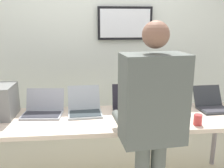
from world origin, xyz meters
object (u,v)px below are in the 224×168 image
at_px(person, 152,115).
at_px(coffee_mug, 198,120).
at_px(laptop_station_1, 85,107).
at_px(laptop_station_3, 169,105).
at_px(workbench, 106,122).
at_px(laptop_station_0, 43,109).
at_px(laptop_station_2, 129,106).
at_px(laptop_station_4, 212,104).

bearing_deg(person, coffee_mug, 35.56).
bearing_deg(coffee_mug, laptop_station_1, 158.06).
relative_size(laptop_station_1, laptop_station_3, 1.16).
bearing_deg(workbench, laptop_station_0, 166.39).
bearing_deg(coffee_mug, person, -144.44).
bearing_deg(coffee_mug, laptop_station_3, 109.63).
distance_m(laptop_station_2, person, 0.78).
bearing_deg(laptop_station_0, coffee_mug, -15.76).
height_order(laptop_station_2, person, person).
bearing_deg(workbench, laptop_station_3, 11.77).
bearing_deg(laptop_station_2, coffee_mug, -34.22).
height_order(laptop_station_2, coffee_mug, laptop_station_2).
height_order(laptop_station_0, laptop_station_3, laptop_station_3).
xyz_separation_m(laptop_station_1, laptop_station_4, (1.33, -0.02, -0.00)).
bearing_deg(laptop_station_2, workbench, -151.69).
height_order(person, coffee_mug, person).
xyz_separation_m(laptop_station_2, coffee_mug, (0.56, -0.38, -0.01)).
relative_size(laptop_station_2, coffee_mug, 3.39).
height_order(workbench, laptop_station_1, laptop_station_1).
bearing_deg(workbench, laptop_station_1, 143.24).
xyz_separation_m(laptop_station_0, person, (0.90, -0.77, 0.20)).
relative_size(laptop_station_1, person, 0.24).
xyz_separation_m(workbench, laptop_station_0, (-0.62, 0.15, 0.10)).
xyz_separation_m(laptop_station_1, coffee_mug, (1.01, -0.41, -0.01)).
relative_size(laptop_station_2, laptop_station_3, 0.97).
bearing_deg(workbench, person, -65.74).
distance_m(laptop_station_0, laptop_station_3, 1.28).
bearing_deg(laptop_station_1, laptop_station_0, -179.09).
distance_m(laptop_station_2, laptop_station_3, 0.42).
bearing_deg(person, laptop_station_4, 42.01).
height_order(laptop_station_0, laptop_station_1, laptop_station_1).
relative_size(laptop_station_3, person, 0.20).
relative_size(laptop_station_0, laptop_station_4, 1.16).
relative_size(laptop_station_2, person, 0.20).
distance_m(workbench, laptop_station_4, 1.13).
distance_m(laptop_station_1, person, 0.94).
bearing_deg(laptop_station_3, person, -116.65).
relative_size(laptop_station_3, coffee_mug, 3.48).
relative_size(laptop_station_2, laptop_station_4, 0.93).
bearing_deg(laptop_station_1, laptop_station_2, -3.33).
bearing_deg(laptop_station_0, laptop_station_1, 0.91).
bearing_deg(laptop_station_4, laptop_station_0, 179.60).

